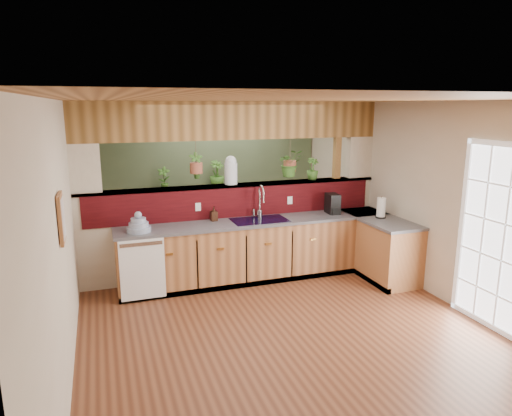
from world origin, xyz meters
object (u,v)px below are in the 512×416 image
object	(u,v)px
faucet	(260,200)
glass_jar	(231,170)
dish_stack	(139,225)
shelving_console	(198,215)
paper_towel	(381,208)
soap_dispenser	(214,214)
coffee_maker	(333,204)

from	to	relation	value
faucet	glass_jar	distance (m)	0.63
dish_stack	shelving_console	bearing A→B (deg)	61.32
faucet	paper_towel	world-z (taller)	faucet
soap_dispenser	coffee_maker	xyz separation A→B (m)	(1.86, -0.15, 0.04)
soap_dispenser	shelving_console	world-z (taller)	soap_dispenser
coffee_maker	dish_stack	bearing A→B (deg)	-173.31
faucet	dish_stack	size ratio (longest dim) A/B	1.56
coffee_maker	shelving_console	distance (m)	2.85
soap_dispenser	shelving_console	bearing A→B (deg)	84.54
dish_stack	glass_jar	xyz separation A→B (m)	(1.41, 0.45, 0.62)
dish_stack	paper_towel	bearing A→B (deg)	-6.33
faucet	glass_jar	world-z (taller)	glass_jar
coffee_maker	glass_jar	size ratio (longest dim) A/B	0.72
coffee_maker	glass_jar	distance (m)	1.67
faucet	coffee_maker	distance (m)	1.16
shelving_console	dish_stack	bearing A→B (deg)	-134.15
faucet	dish_stack	xyz separation A→B (m)	(-1.80, -0.23, -0.18)
glass_jar	dish_stack	bearing A→B (deg)	-162.18
dish_stack	soap_dispenser	xyz separation A→B (m)	(1.09, 0.26, 0.02)
faucet	coffee_maker	xyz separation A→B (m)	(1.15, -0.13, -0.12)
dish_stack	coffee_maker	xyz separation A→B (m)	(2.95, 0.10, 0.06)
faucet	soap_dispenser	distance (m)	0.73
coffee_maker	paper_towel	distance (m)	0.73
faucet	shelving_console	world-z (taller)	faucet
dish_stack	faucet	bearing A→B (deg)	7.32
faucet	shelving_console	bearing A→B (deg)	103.51
faucet	soap_dispenser	bearing A→B (deg)	178.01
paper_towel	dish_stack	bearing A→B (deg)	173.67
faucet	soap_dispenser	world-z (taller)	faucet
coffee_maker	shelving_console	size ratio (longest dim) A/B	0.20
faucet	shelving_console	distance (m)	2.28
coffee_maker	glass_jar	xyz separation A→B (m)	(-1.54, 0.35, 0.56)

